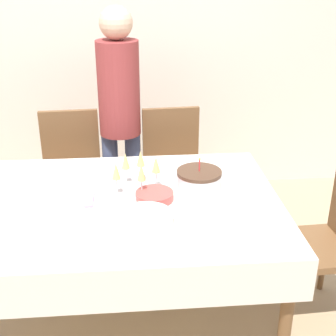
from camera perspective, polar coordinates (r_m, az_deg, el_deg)
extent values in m
plane|color=tan|center=(2.82, -5.01, -18.04)|extent=(12.00, 12.00, 0.00)
cube|color=silver|center=(3.92, -5.89, 16.08)|extent=(8.00, 0.05, 2.70)
cube|color=silver|center=(2.38, -5.66, -4.32)|extent=(1.57, 1.13, 0.03)
cube|color=silver|center=(2.42, -5.58, -6.20)|extent=(1.60, 1.16, 0.21)
cylinder|color=brown|center=(2.29, 14.08, -18.06)|extent=(0.06, 0.06, 0.74)
cylinder|color=brown|center=(3.10, -18.89, -6.55)|extent=(0.06, 0.06, 0.74)
cylinder|color=brown|center=(3.08, 8.36, -5.66)|extent=(0.06, 0.06, 0.74)
cube|color=brown|center=(3.28, -11.55, -2.83)|extent=(0.44, 0.44, 0.04)
cube|color=brown|center=(3.34, -11.78, 2.78)|extent=(0.40, 0.06, 0.50)
cylinder|color=brown|center=(3.22, -8.14, -7.68)|extent=(0.04, 0.04, 0.41)
cylinder|color=brown|center=(3.25, -14.56, -7.98)|extent=(0.04, 0.04, 0.41)
cylinder|color=brown|center=(3.53, -8.20, -4.63)|extent=(0.04, 0.04, 0.41)
cylinder|color=brown|center=(3.56, -14.02, -4.93)|extent=(0.04, 0.04, 0.41)
cube|color=brown|center=(3.26, 0.86, -2.41)|extent=(0.45, 0.45, 0.04)
cube|color=brown|center=(3.33, 0.33, 3.21)|extent=(0.40, 0.06, 0.50)
cylinder|color=brown|center=(3.25, 4.52, -7.15)|extent=(0.04, 0.04, 0.41)
cylinder|color=brown|center=(3.19, -1.84, -7.68)|extent=(0.04, 0.04, 0.41)
cylinder|color=brown|center=(3.55, 3.22, -4.19)|extent=(0.04, 0.04, 0.41)
cylinder|color=brown|center=(3.50, -2.57, -4.62)|extent=(0.04, 0.04, 0.41)
cube|color=brown|center=(2.73, 17.21, -9.34)|extent=(0.44, 0.44, 0.04)
cylinder|color=brown|center=(2.67, 14.51, -15.93)|extent=(0.04, 0.04, 0.41)
cylinder|color=brown|center=(2.93, 11.97, -11.54)|extent=(0.04, 0.04, 0.41)
cylinder|color=brown|center=(3.06, 18.47, -10.68)|extent=(0.04, 0.04, 0.41)
cylinder|color=white|center=(2.46, 3.80, -1.66)|extent=(0.23, 0.23, 0.09)
cylinder|color=#4C3323|center=(2.44, 3.83, -0.55)|extent=(0.24, 0.24, 0.02)
cylinder|color=#E53F3F|center=(2.43, 3.85, 0.29)|extent=(0.01, 0.01, 0.06)
sphere|color=#F9CC4C|center=(2.41, 3.88, 1.11)|extent=(0.01, 0.01, 0.01)
cylinder|color=silver|center=(2.49, -3.76, -2.43)|extent=(0.33, 0.33, 0.01)
cylinder|color=silver|center=(2.48, -1.44, -2.31)|extent=(0.05, 0.05, 0.00)
cylinder|color=silver|center=(2.46, -1.45, -1.38)|extent=(0.01, 0.01, 0.08)
cone|color=#E0CC72|center=(2.43, -1.47, 0.43)|extent=(0.04, 0.04, 0.08)
cylinder|color=silver|center=(2.56, -3.29, -1.49)|extent=(0.05, 0.05, 0.00)
cylinder|color=silver|center=(2.54, -3.31, -0.59)|extent=(0.01, 0.01, 0.08)
cone|color=#E0CC72|center=(2.51, -3.36, 1.18)|extent=(0.04, 0.04, 0.08)
cylinder|color=silver|center=(2.54, -5.09, -1.82)|extent=(0.05, 0.05, 0.00)
cylinder|color=silver|center=(2.52, -5.13, -0.91)|extent=(0.01, 0.01, 0.08)
cone|color=#E0CC72|center=(2.48, -5.20, 0.87)|extent=(0.04, 0.04, 0.08)
cylinder|color=silver|center=(2.42, -6.21, -3.17)|extent=(0.05, 0.05, 0.00)
cylinder|color=silver|center=(2.40, -6.26, -2.22)|extent=(0.01, 0.01, 0.08)
cone|color=#E0CC72|center=(2.37, -6.35, -0.38)|extent=(0.04, 0.04, 0.08)
cylinder|color=silver|center=(2.40, -3.19, -3.35)|extent=(0.05, 0.05, 0.00)
cylinder|color=silver|center=(2.38, -3.21, -2.40)|extent=(0.01, 0.01, 0.08)
cone|color=#E0CC72|center=(2.34, -3.26, -0.53)|extent=(0.04, 0.04, 0.08)
cylinder|color=silver|center=(2.17, -2.70, -6.70)|extent=(0.26, 0.26, 0.01)
cylinder|color=silver|center=(2.16, -2.71, -6.54)|extent=(0.26, 0.26, 0.01)
cylinder|color=silver|center=(2.16, -2.71, -6.38)|extent=(0.26, 0.26, 0.01)
cylinder|color=silver|center=(2.16, -2.72, -6.22)|extent=(0.26, 0.26, 0.01)
cylinder|color=silver|center=(2.15, -2.72, -6.06)|extent=(0.26, 0.26, 0.01)
cylinder|color=silver|center=(2.15, -2.72, -5.90)|extent=(0.26, 0.26, 0.01)
cylinder|color=silver|center=(2.15, -2.73, -5.73)|extent=(0.26, 0.26, 0.01)
cylinder|color=#CC4C47|center=(2.37, -1.65, -3.77)|extent=(0.19, 0.19, 0.01)
cylinder|color=#CC4C47|center=(2.37, -1.65, -3.62)|extent=(0.19, 0.19, 0.01)
cylinder|color=#CC4C47|center=(2.37, -1.65, -3.47)|extent=(0.19, 0.19, 0.01)
cylinder|color=#CC4C47|center=(2.36, -1.65, -3.32)|extent=(0.19, 0.19, 0.01)
cylinder|color=#CC4C47|center=(2.36, -1.66, -3.17)|extent=(0.19, 0.19, 0.01)
cylinder|color=#CC4C47|center=(2.36, -1.66, -3.02)|extent=(0.19, 0.19, 0.01)
cube|color=silver|center=(2.32, 7.18, -4.67)|extent=(0.27, 0.15, 0.00)
cube|color=silver|center=(2.30, -12.30, -5.13)|extent=(0.18, 0.10, 0.02)
cube|color=pink|center=(2.39, -10.85, -3.89)|extent=(0.15, 0.15, 0.01)
cylinder|color=#3F4C72|center=(3.40, -6.87, -2.07)|extent=(0.11, 0.11, 0.79)
cylinder|color=#3F4C72|center=(3.40, -4.17, -1.98)|extent=(0.11, 0.11, 0.79)
cylinder|color=maroon|center=(3.16, -6.03, 9.61)|extent=(0.28, 0.28, 0.63)
sphere|color=#D8B293|center=(3.08, -6.38, 17.19)|extent=(0.21, 0.21, 0.21)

